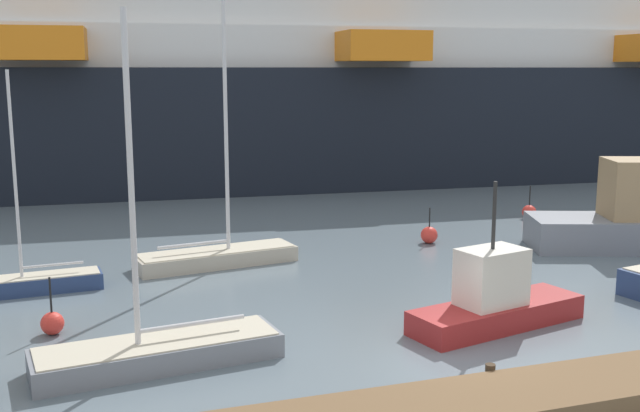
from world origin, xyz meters
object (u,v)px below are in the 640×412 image
(sailboat_1, at_px, (217,253))
(channel_buoy_2, at_px, (52,323))
(channel_buoy_0, at_px, (529,212))
(fishing_boat_1, at_px, (634,218))
(sailboat_2, at_px, (34,281))
(sailboat_3, at_px, (158,349))
(cruise_ship, at_px, (334,77))
(channel_buoy_1, at_px, (429,235))
(fishing_boat_2, at_px, (495,300))

(sailboat_1, relative_size, channel_buoy_2, 6.08)
(sailboat_1, xyz_separation_m, channel_buoy_2, (-5.94, -6.23, -0.14))
(sailboat_1, height_order, channel_buoy_0, sailboat_1)
(fishing_boat_1, bearing_deg, sailboat_2, -163.33)
(sailboat_1, height_order, fishing_boat_1, sailboat_1)
(sailboat_1, xyz_separation_m, sailboat_3, (-3.30, -9.49, -0.04))
(sailboat_3, xyz_separation_m, channel_buoy_2, (-2.64, 3.26, -0.10))
(channel_buoy_0, height_order, cruise_ship, cruise_ship)
(sailboat_1, height_order, cruise_ship, cruise_ship)
(channel_buoy_1, bearing_deg, cruise_ship, 80.93)
(cruise_ship, bearing_deg, channel_buoy_0, -75.74)
(sailboat_3, bearing_deg, sailboat_1, -116.21)
(sailboat_2, distance_m, channel_buoy_1, 16.33)
(channel_buoy_0, xyz_separation_m, channel_buoy_2, (-22.75, -10.38, -0.02))
(sailboat_3, xyz_separation_m, cruise_ship, (16.56, 33.65, 6.51))
(sailboat_1, distance_m, cruise_ship, 28.31)
(channel_buoy_1, bearing_deg, channel_buoy_0, 24.67)
(sailboat_3, distance_m, channel_buoy_2, 4.19)
(sailboat_2, relative_size, channel_buoy_0, 4.41)
(channel_buoy_1, bearing_deg, sailboat_1, -175.19)
(fishing_boat_1, distance_m, channel_buoy_1, 8.59)
(sailboat_1, xyz_separation_m, sailboat_2, (-6.62, -1.62, -0.09))
(channel_buoy_0, bearing_deg, sailboat_2, -166.17)
(sailboat_1, distance_m, sailboat_3, 10.05)
(sailboat_2, height_order, channel_buoy_2, sailboat_2)
(sailboat_3, relative_size, channel_buoy_2, 5.26)
(sailboat_1, distance_m, fishing_boat_2, 11.62)
(fishing_boat_2, distance_m, channel_buoy_2, 12.89)
(fishing_boat_2, bearing_deg, channel_buoy_0, -139.87)
(cruise_ship, bearing_deg, fishing_boat_2, -97.15)
(fishing_boat_1, height_order, fishing_boat_2, fishing_boat_1)
(channel_buoy_2, relative_size, cruise_ship, 0.01)
(sailboat_2, relative_size, sailboat_3, 0.84)
(fishing_boat_2, distance_m, channel_buoy_1, 10.89)
(sailboat_1, xyz_separation_m, channel_buoy_0, (16.82, 4.15, -0.12))
(cruise_ship, bearing_deg, fishing_boat_1, -77.37)
(sailboat_3, relative_size, fishing_boat_1, 1.02)
(channel_buoy_0, bearing_deg, channel_buoy_1, -155.33)
(sailboat_2, relative_size, channel_buoy_2, 4.41)
(channel_buoy_0, xyz_separation_m, channel_buoy_1, (-7.29, -3.35, 0.01))
(channel_buoy_2, bearing_deg, fishing_boat_1, 8.40)
(channel_buoy_0, bearing_deg, cruise_ship, 100.08)
(sailboat_3, xyz_separation_m, fishing_boat_1, (20.56, 6.68, 0.88))
(fishing_boat_1, relative_size, channel_buoy_1, 5.55)
(channel_buoy_0, relative_size, channel_buoy_1, 1.08)
(sailboat_2, height_order, fishing_boat_1, sailboat_2)
(channel_buoy_0, relative_size, channel_buoy_2, 1.00)
(sailboat_1, bearing_deg, fishing_boat_2, -64.82)
(fishing_boat_1, xyz_separation_m, channel_buoy_2, (-23.20, -3.42, -0.98))
(channel_buoy_0, bearing_deg, fishing_boat_2, -126.85)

